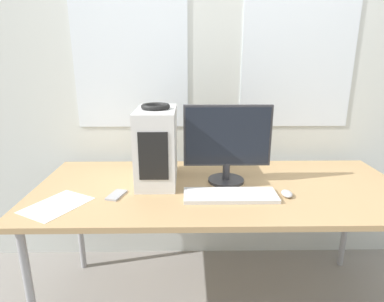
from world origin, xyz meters
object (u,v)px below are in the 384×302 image
Objects in this scene: pc_tower at (157,146)px; mouse at (287,194)px; keyboard at (230,195)px; cell_phone at (116,195)px; headphones at (156,106)px; monitor_main at (227,142)px.

pc_tower is 0.74m from mouse.
keyboard is 3.39× the size of cell_phone.
headphones is (0.00, 0.00, 0.22)m from pc_tower.
headphones is 1.13× the size of cell_phone.
pc_tower is at bearing -90.00° from headphones.
pc_tower is 0.39m from monitor_main.
pc_tower is 0.88× the size of keyboard.
monitor_main is (0.39, -0.02, -0.19)m from headphones.
pc_tower is 4.80× the size of mouse.
pc_tower is at bearing 149.19° from keyboard.
keyboard is 0.59m from cell_phone.
cell_phone is (-0.88, 0.01, -0.01)m from mouse.
headphones is 0.83m from mouse.
mouse is (0.29, 0.01, 0.00)m from keyboard.
mouse reaches higher than cell_phone.
headphones is at bearing 90.00° from pc_tower.
mouse is (0.29, -0.20, -0.22)m from monitor_main.
monitor_main is (0.39, -0.02, 0.03)m from pc_tower.
monitor_main reaches higher than pc_tower.
pc_tower reaches higher than mouse.
monitor_main is at bearing 33.62° from cell_phone.
headphones reaches higher than pc_tower.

